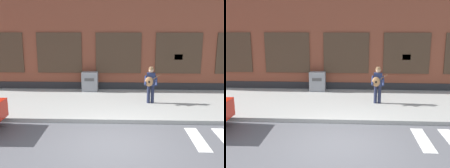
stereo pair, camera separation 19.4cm
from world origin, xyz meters
The scene contains 5 objects.
ground_plane centered at (0.00, 0.00, 0.00)m, with size 160.00×160.00×0.00m, color #56565B.
sidewalk centered at (0.00, 4.28, 0.08)m, with size 28.00×5.02×0.16m.
building_backdrop centered at (0.00, 8.77, 3.11)m, with size 28.00×4.06×6.23m.
busker centered at (1.51, 4.07, 1.10)m, with size 0.71×0.56×1.67m.
utility_box centered at (-1.54, 6.33, 0.68)m, with size 0.86×0.57×1.04m.
Camera 2 is at (0.41, -7.59, 3.57)m, focal length 42.00 mm.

